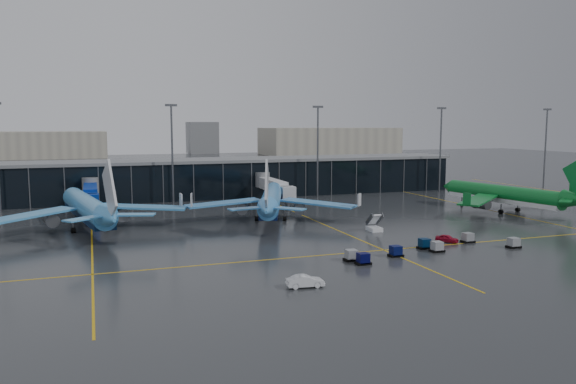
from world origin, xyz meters
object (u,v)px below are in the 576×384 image
object	(u,v)px
airliner_arkefly	(87,194)
service_van_red	(447,238)
service_van_white	(305,281)
airliner_aer_lingus	(503,184)
mobile_airstair	(374,227)
baggage_carts	(424,248)
airliner_klm_near	(271,188)

from	to	relation	value
airliner_arkefly	service_van_red	xyz separation A→B (m)	(59.01, -33.38, -6.34)
service_van_red	service_van_white	xyz separation A→B (m)	(-33.10, -17.15, 0.12)
airliner_aer_lingus	mobile_airstair	distance (m)	42.02
baggage_carts	airliner_aer_lingus	bearing A→B (deg)	36.80
airliner_aer_lingus	service_van_white	bearing A→B (deg)	-157.69
airliner_klm_near	baggage_carts	world-z (taller)	airliner_klm_near
airliner_aer_lingus	baggage_carts	distance (m)	51.74
baggage_carts	airliner_arkefly	bearing A→B (deg)	142.41
mobile_airstair	service_van_white	xyz separation A→B (m)	(-26.06, -30.58, 0.02)
airliner_klm_near	service_van_red	distance (m)	39.93
airliner_klm_near	baggage_carts	size ratio (longest dim) A/B	1.39
mobile_airstair	airliner_arkefly	bearing A→B (deg)	160.85
airliner_arkefly	airliner_klm_near	world-z (taller)	airliner_arkefly
airliner_arkefly	airliner_aer_lingus	xyz separation A→B (m)	(91.92, -8.26, -0.49)
service_van_white	mobile_airstair	bearing A→B (deg)	-35.23
airliner_arkefly	service_van_red	bearing A→B (deg)	-39.83
baggage_carts	airliner_klm_near	bearing A→B (deg)	109.08
airliner_klm_near	service_van_white	size ratio (longest dim) A/B	9.13
airliner_aer_lingus	mobile_airstair	size ratio (longest dim) A/B	12.32
airliner_aer_lingus	baggage_carts	size ratio (longest dim) A/B	1.34
baggage_carts	mobile_airstair	world-z (taller)	mobile_airstair
airliner_aer_lingus	service_van_white	distance (m)	78.59
mobile_airstair	airliner_aer_lingus	bearing A→B (deg)	18.17
airliner_klm_near	service_van_red	bearing A→B (deg)	-36.91
airliner_arkefly	baggage_carts	bearing A→B (deg)	-47.93
airliner_klm_near	service_van_red	world-z (taller)	airliner_klm_near
airliner_klm_near	mobile_airstair	distance (m)	25.14
baggage_carts	mobile_airstair	size ratio (longest dim) A/B	9.16
service_van_red	airliner_arkefly	bearing A→B (deg)	114.55
airliner_aer_lingus	service_van_red	xyz separation A→B (m)	(-32.91, -25.12, -5.85)
mobile_airstair	service_van_red	distance (m)	15.16
service_van_red	mobile_airstair	bearing A→B (deg)	81.71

